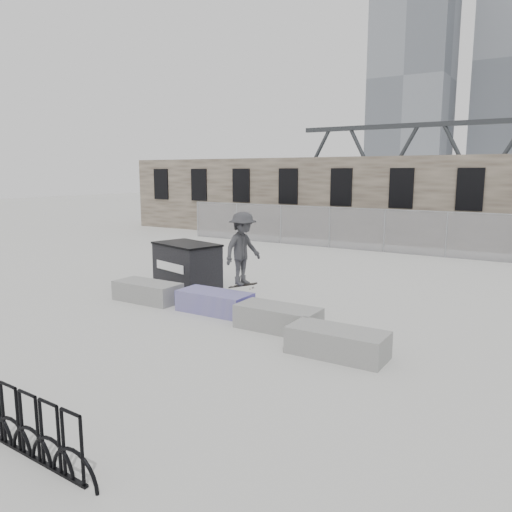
% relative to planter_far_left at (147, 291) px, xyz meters
% --- Properties ---
extents(ground, '(120.00, 120.00, 0.00)m').
position_rel_planter_far_left_xyz_m(ground, '(3.02, -0.10, -0.30)').
color(ground, '#ADADA8').
rests_on(ground, ground).
extents(stone_wall, '(36.00, 2.58, 4.50)m').
position_rel_planter_far_left_xyz_m(stone_wall, '(3.02, 16.14, 1.95)').
color(stone_wall, brown).
rests_on(stone_wall, ground).
extents(chainlink_fence, '(22.06, 0.06, 2.02)m').
position_rel_planter_far_left_xyz_m(chainlink_fence, '(3.02, 12.40, 0.73)').
color(chainlink_fence, gray).
rests_on(chainlink_fence, ground).
extents(planter_far_left, '(2.00, 0.90, 0.56)m').
position_rel_planter_far_left_xyz_m(planter_far_left, '(0.00, 0.00, 0.00)').
color(planter_far_left, gray).
rests_on(planter_far_left, ground).
extents(planter_center_left, '(2.00, 0.90, 0.56)m').
position_rel_planter_far_left_xyz_m(planter_center_left, '(2.36, 0.08, 0.00)').
color(planter_center_left, '#3F35A0').
rests_on(planter_center_left, ground).
extents(planter_center_right, '(2.00, 0.90, 0.56)m').
position_rel_planter_far_left_xyz_m(planter_center_right, '(4.51, -0.31, 0.00)').
color(planter_center_right, gray).
rests_on(planter_center_right, ground).
extents(planter_offset, '(2.00, 0.90, 0.56)m').
position_rel_planter_far_left_xyz_m(planter_offset, '(6.39, -1.18, 0.00)').
color(planter_offset, gray).
rests_on(planter_offset, ground).
extents(dumpster, '(2.46, 1.86, 1.44)m').
position_rel_planter_far_left_xyz_m(dumpster, '(-0.19, 2.03, 0.42)').
color(dumpster, black).
rests_on(dumpster, ground).
extents(bike_rack, '(4.04, 0.23, 0.90)m').
position_rel_planter_far_left_xyz_m(bike_rack, '(3.77, -6.72, 0.14)').
color(bike_rack, black).
rests_on(bike_rack, ground).
extents(skateboarder, '(0.92, 1.37, 2.10)m').
position_rel_planter_far_left_xyz_m(skateboarder, '(2.80, 0.79, 1.36)').
color(skateboarder, '#2F2F32').
rests_on(skateboarder, ground).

